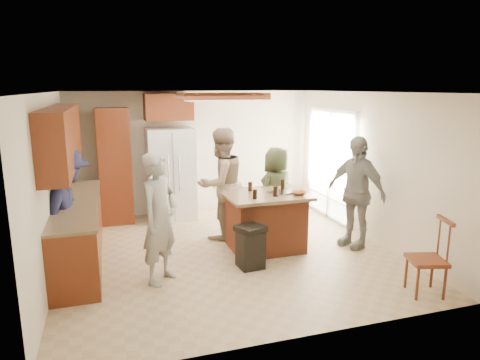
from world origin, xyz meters
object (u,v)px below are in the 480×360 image
object	(u,v)px
person_side_right	(355,192)
spindle_chair	(428,260)
person_behind_left	(221,184)
person_behind_right	(276,192)
refrigerator	(171,174)
person_front_left	(160,219)
kitchen_island	(266,221)
trash_bin	(250,246)
person_counter	(69,210)

from	to	relation	value
person_side_right	spindle_chair	xyz separation A→B (m)	(-0.04, -1.76, -0.46)
person_side_right	spindle_chair	distance (m)	1.82
person_behind_left	person_behind_right	xyz separation A→B (m)	(0.96, -0.14, -0.17)
person_behind_right	refrigerator	world-z (taller)	refrigerator
person_front_left	spindle_chair	xyz separation A→B (m)	(3.15, -1.37, -0.42)
refrigerator	person_front_left	bearing A→B (deg)	-101.26
kitchen_island	person_behind_left	bearing A→B (deg)	125.98
person_front_left	kitchen_island	xyz separation A→B (m)	(1.75, 0.68, -0.40)
person_behind_right	refrigerator	bearing A→B (deg)	-73.19
person_behind_right	spindle_chair	xyz separation A→B (m)	(0.98, -2.66, -0.33)
person_behind_left	kitchen_island	size ratio (longest dim) A/B	1.50
person_front_left	person_behind_right	distance (m)	2.53
person_behind_right	refrigerator	size ratio (longest dim) A/B	0.87
trash_bin	person_counter	bearing A→B (deg)	163.13
person_counter	refrigerator	xyz separation A→B (m)	(1.74, 2.01, 0.02)
spindle_chair	person_counter	bearing A→B (deg)	153.20
person_counter	kitchen_island	world-z (taller)	person_counter
refrigerator	person_side_right	bearing A→B (deg)	-42.83
person_behind_left	spindle_chair	xyz separation A→B (m)	(1.94, -2.80, -0.50)
trash_bin	person_behind_right	bearing A→B (deg)	53.76
person_side_right	kitchen_island	bearing A→B (deg)	-123.40
spindle_chair	person_behind_left	bearing A→B (deg)	124.74
person_behind_right	person_counter	size ratio (longest dim) A/B	0.89
kitchen_island	trash_bin	world-z (taller)	kitchen_island
person_front_left	refrigerator	bearing A→B (deg)	30.47
person_side_right	kitchen_island	distance (m)	1.53
person_behind_right	person_counter	world-z (taller)	person_counter
person_behind_left	kitchen_island	distance (m)	1.03
person_behind_left	person_side_right	distance (m)	2.23
person_front_left	person_side_right	size ratio (longest dim) A/B	0.96
kitchen_island	person_front_left	bearing A→B (deg)	-158.73
person_behind_right	trash_bin	xyz separation A→B (m)	(-0.89, -1.21, -0.47)
person_behind_right	person_counter	distance (m)	3.39
person_front_left	person_counter	bearing A→B (deg)	97.08
person_behind_left	person_counter	xyz separation A→B (m)	(-2.39, -0.61, -0.08)
person_side_right	refrigerator	bearing A→B (deg)	-154.77
person_front_left	trash_bin	xyz separation A→B (m)	(1.29, 0.07, -0.56)
kitchen_island	trash_bin	bearing A→B (deg)	-127.14
person_front_left	person_counter	distance (m)	1.43
person_side_right	kitchen_island	xyz separation A→B (m)	(-1.44, 0.29, -0.44)
person_counter	refrigerator	bearing A→B (deg)	-26.90
person_front_left	trash_bin	bearing A→B (deg)	-45.30
person_behind_right	trash_bin	size ratio (longest dim) A/B	2.49
person_front_left	person_counter	size ratio (longest dim) A/B	1.00
person_counter	refrigerator	distance (m)	2.66
person_counter	person_behind_right	bearing A→B (deg)	-68.11
person_side_right	kitchen_island	world-z (taller)	person_side_right
trash_bin	person_side_right	bearing A→B (deg)	9.65
person_side_right	kitchen_island	size ratio (longest dim) A/B	1.43
person_side_right	person_behind_right	bearing A→B (deg)	-153.25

